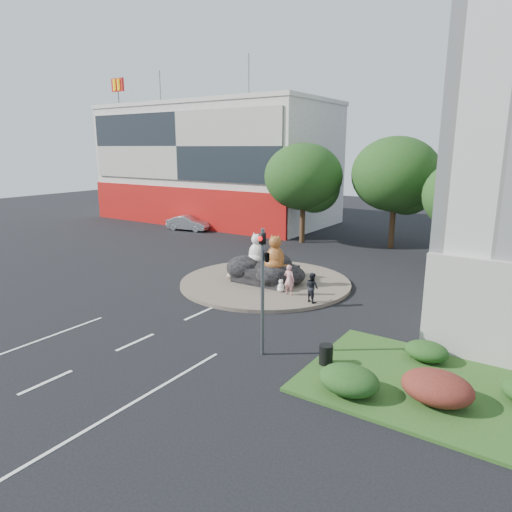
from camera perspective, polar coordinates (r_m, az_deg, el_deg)
The scene contains 20 objects.
ground at distance 19.92m, azimuth -14.84°, elevation -10.39°, with size 120.00×120.00×0.00m, color black.
roundabout_island at distance 27.05m, azimuth 1.17°, elevation -3.31°, with size 10.00×10.00×0.20m, color brown.
rock_plinth at distance 26.89m, azimuth 1.18°, elevation -2.19°, with size 3.20×2.60×0.90m, color black, non-canonical shape.
shophouse_block at distance 51.02m, azimuth -5.07°, elevation 11.48°, with size 25.20×12.30×17.40m.
grass_verge at distance 16.87m, azimuth 24.02°, elevation -15.51°, with size 10.00×6.00×0.12m, color #1F4B19.
tree_left at distance 38.40m, azimuth 6.08°, elevation 9.42°, with size 6.46×6.46×8.27m.
tree_mid at distance 37.56m, azimuth 17.16°, elevation 9.29°, with size 6.84×6.84×8.76m.
tree_right at distance 32.41m, azimuth 25.16°, elevation 6.40°, with size 5.70×5.70×7.30m.
hedge_near_green at distance 15.57m, azimuth 11.55°, elevation -14.93°, with size 2.00×1.60×0.90m, color #133E15.
hedge_red at distance 15.81m, azimuth 21.70°, elevation -15.03°, with size 2.20×1.76×0.99m, color #4E1914.
hedge_back_green at distance 18.52m, azimuth 20.54°, elevation -11.09°, with size 1.60×1.28×0.72m, color #133E15.
traffic_light at distance 16.96m, azimuth 1.10°, elevation -1.17°, with size 0.44×1.24×5.00m.
cat_white at distance 27.11m, azimuth 0.10°, elevation 0.99°, with size 1.14×0.98×1.89m, color silver, non-canonical shape.
cat_tabby at distance 25.69m, azimuth 2.41°, elevation 0.47°, with size 1.24×1.07×2.07m, color #A26421, non-canonical shape.
kitten_calico at distance 27.39m, azimuth -3.05°, elevation -1.79°, with size 0.61×0.53×1.01m, color beige, non-canonical shape.
kitten_white at distance 24.96m, azimuth 3.13°, elevation -3.67°, with size 0.44×0.38×0.73m, color white, non-canonical shape.
pedestrian_pink at distance 24.35m, azimuth 4.17°, elevation -2.98°, with size 0.60×0.40×1.65m, color #D78B8E.
pedestrian_dark at distance 23.36m, azimuth 7.01°, elevation -3.91°, with size 0.75×0.58×1.54m, color black.
parked_car at distance 44.84m, azimuth -8.47°, elevation 4.07°, with size 1.48×4.26×1.40m, color #ABADB3.
litter_bin at distance 17.32m, azimuth 8.73°, elevation -12.07°, with size 0.51×0.51×0.73m, color black.
Camera 1 is at (13.97, -11.81, 7.90)m, focal length 32.00 mm.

